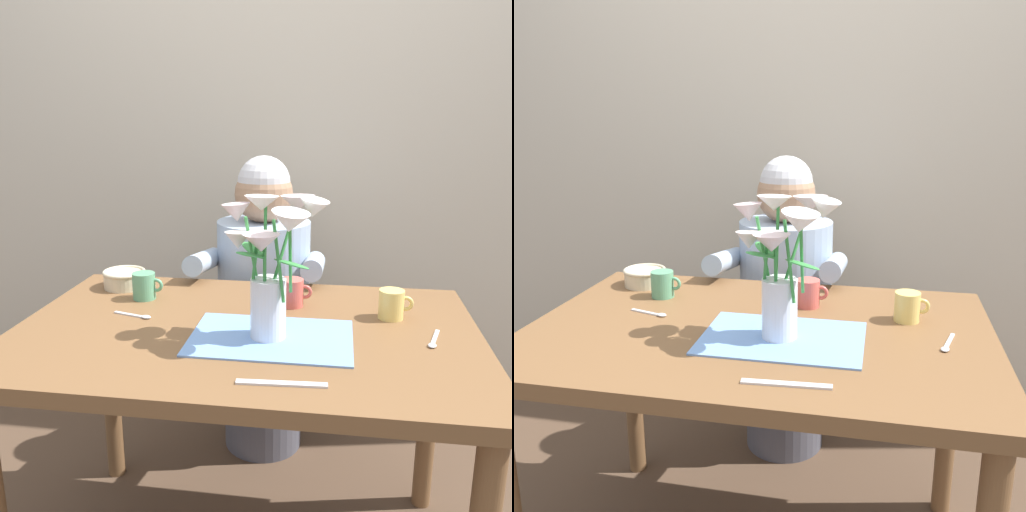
% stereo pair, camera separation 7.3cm
% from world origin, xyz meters
% --- Properties ---
extents(wood_panel_backdrop, '(4.00, 0.10, 2.50)m').
position_xyz_m(wood_panel_backdrop, '(0.00, 1.05, 1.25)').
color(wood_panel_backdrop, beige).
rests_on(wood_panel_backdrop, ground_plane).
extents(dining_table, '(1.20, 0.80, 0.74)m').
position_xyz_m(dining_table, '(0.00, 0.00, 0.64)').
color(dining_table, brown).
rests_on(dining_table, ground_plane).
extents(seated_person, '(0.45, 0.47, 1.14)m').
position_xyz_m(seated_person, '(-0.04, 0.62, 0.56)').
color(seated_person, '#4C4C56').
rests_on(seated_person, ground_plane).
extents(striped_placemat, '(0.40, 0.28, 0.00)m').
position_xyz_m(striped_placemat, '(0.08, -0.06, 0.74)').
color(striped_placemat, '#6B93D1').
rests_on(striped_placemat, dining_table).
extents(flower_vase, '(0.28, 0.23, 0.35)m').
position_xyz_m(flower_vase, '(0.07, -0.06, 0.95)').
color(flower_vase, silver).
rests_on(flower_vase, dining_table).
extents(ceramic_bowl, '(0.14, 0.14, 0.06)m').
position_xyz_m(ceramic_bowl, '(-0.44, 0.28, 0.77)').
color(ceramic_bowl, beige).
rests_on(ceramic_bowl, dining_table).
extents(dinner_knife, '(0.19, 0.03, 0.00)m').
position_xyz_m(dinner_knife, '(0.13, -0.30, 0.74)').
color(dinner_knife, silver).
rests_on(dinner_knife, dining_table).
extents(coffee_cup, '(0.09, 0.07, 0.08)m').
position_xyz_m(coffee_cup, '(-0.34, 0.18, 0.78)').
color(coffee_cup, '#569970').
rests_on(coffee_cup, dining_table).
extents(ceramic_mug, '(0.09, 0.07, 0.08)m').
position_xyz_m(ceramic_mug, '(0.38, 0.12, 0.78)').
color(ceramic_mug, '#E5C666').
rests_on(ceramic_mug, dining_table).
extents(tea_cup, '(0.09, 0.07, 0.08)m').
position_xyz_m(tea_cup, '(0.11, 0.18, 0.78)').
color(tea_cup, '#CC564C').
rests_on(tea_cup, dining_table).
extents(spoon_0, '(0.12, 0.05, 0.01)m').
position_xyz_m(spoon_0, '(-0.30, 0.03, 0.74)').
color(spoon_0, silver).
rests_on(spoon_0, dining_table).
extents(spoon_1, '(0.05, 0.12, 0.01)m').
position_xyz_m(spoon_1, '(0.47, -0.03, 0.74)').
color(spoon_1, silver).
rests_on(spoon_1, dining_table).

